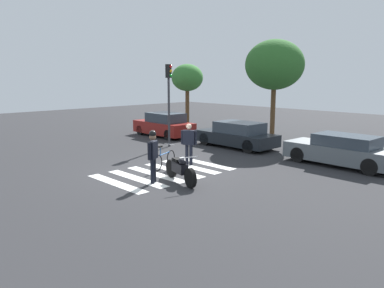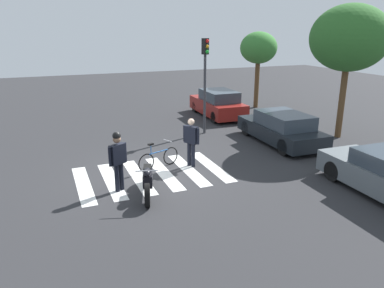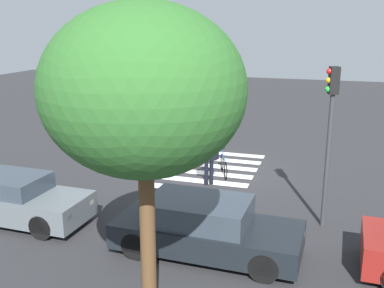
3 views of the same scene
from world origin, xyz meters
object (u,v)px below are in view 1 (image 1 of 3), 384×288
object	(u,v)px
officer_on_foot	(153,152)
leaning_bicycle	(164,159)
car_black_suv	(237,135)
car_grey_coupe	(341,151)
officer_by_motorcycle	(189,141)
car_maroon_wagon	(164,125)
police_motorcycle	(180,169)
traffic_light_pole	(169,92)

from	to	relation	value
officer_on_foot	leaning_bicycle	bearing A→B (deg)	129.47
car_black_suv	car_grey_coupe	size ratio (longest dim) A/B	0.98
officer_by_motorcycle	car_grey_coupe	distance (m)	6.43
car_maroon_wagon	leaning_bicycle	bearing A→B (deg)	-39.98
police_motorcycle	traffic_light_pole	xyz separation A→B (m)	(-5.59, 4.32, 2.44)
leaning_bicycle	car_maroon_wagon	bearing A→B (deg)	140.02
leaning_bicycle	officer_on_foot	world-z (taller)	officer_on_foot
police_motorcycle	car_grey_coupe	world-z (taller)	car_grey_coupe
leaning_bicycle	officer_on_foot	size ratio (longest dim) A/B	0.88
police_motorcycle	officer_by_motorcycle	xyz separation A→B (m)	(-1.74, 2.09, 0.55)
police_motorcycle	car_grey_coupe	xyz separation A→B (m)	(2.87, 6.57, 0.18)
police_motorcycle	officer_on_foot	distance (m)	1.15
car_maroon_wagon	traffic_light_pole	world-z (taller)	traffic_light_pole
police_motorcycle	leaning_bicycle	size ratio (longest dim) A/B	1.32
police_motorcycle	leaning_bicycle	bearing A→B (deg)	154.66
police_motorcycle	officer_on_foot	size ratio (longest dim) A/B	1.16
officer_by_motorcycle	car_maroon_wagon	bearing A→B (deg)	147.45
leaning_bicycle	car_black_suv	distance (m)	5.89
car_grey_coupe	traffic_light_pole	xyz separation A→B (m)	(-8.46, -2.24, 2.27)
officer_on_foot	car_maroon_wagon	xyz separation A→B (m)	(-7.92, 7.16, -0.40)
car_maroon_wagon	car_grey_coupe	distance (m)	11.41
leaning_bicycle	officer_by_motorcycle	xyz separation A→B (m)	(0.25, 1.15, 0.65)
car_maroon_wagon	officer_by_motorcycle	bearing A→B (deg)	-32.55
police_motorcycle	car_grey_coupe	size ratio (longest dim) A/B	0.47
officer_on_foot	car_black_suv	size ratio (longest dim) A/B	0.42
leaning_bicycle	car_black_suv	xyz separation A→B (m)	(-0.92, 5.81, 0.28)
car_black_suv	car_grey_coupe	bearing A→B (deg)	-1.89
officer_on_foot	car_grey_coupe	xyz separation A→B (m)	(3.48, 7.30, -0.45)
officer_by_motorcycle	car_black_suv	xyz separation A→B (m)	(-1.18, 4.66, -0.37)
car_maroon_wagon	car_black_suv	world-z (taller)	car_maroon_wagon
police_motorcycle	car_black_suv	distance (m)	7.36
leaning_bicycle	traffic_light_pole	distance (m)	5.55
car_maroon_wagon	traffic_light_pole	xyz separation A→B (m)	(2.95, -2.11, 2.21)
officer_on_foot	traffic_light_pole	distance (m)	7.32
officer_by_motorcycle	car_maroon_wagon	xyz separation A→B (m)	(-6.80, 4.34, -0.32)
car_maroon_wagon	car_grey_coupe	bearing A→B (deg)	0.68
officer_on_foot	car_grey_coupe	size ratio (longest dim) A/B	0.41
officer_on_foot	officer_by_motorcycle	distance (m)	3.04
officer_by_motorcycle	car_maroon_wagon	size ratio (longest dim) A/B	0.42
officer_on_foot	police_motorcycle	bearing A→B (deg)	50.11
officer_on_foot	traffic_light_pole	world-z (taller)	traffic_light_pole
officer_by_motorcycle	traffic_light_pole	distance (m)	4.84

